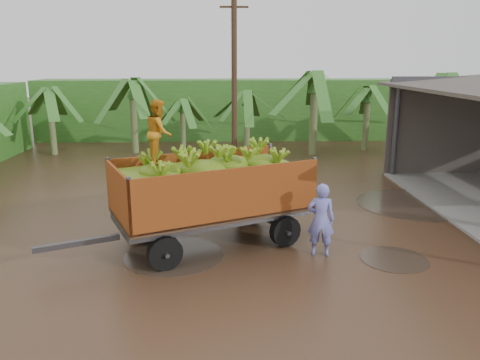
# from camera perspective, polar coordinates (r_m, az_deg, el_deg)

# --- Properties ---
(ground) EXTENTS (100.00, 100.00, 0.00)m
(ground) POSITION_cam_1_polar(r_m,az_deg,el_deg) (14.18, 5.43, -5.20)
(ground) COLOR black
(ground) RESTS_ON ground
(hedge_north) EXTENTS (22.00, 3.00, 3.60)m
(hedge_north) POSITION_cam_1_polar(r_m,az_deg,el_deg) (29.39, -2.46, 8.65)
(hedge_north) COLOR #2D661E
(hedge_north) RESTS_ON ground
(banana_trailer) EXTENTS (6.76, 4.17, 3.84)m
(banana_trailer) POSITION_cam_1_polar(r_m,az_deg,el_deg) (12.16, -3.57, -1.16)
(banana_trailer) COLOR #C1561B
(banana_trailer) RESTS_ON ground
(man_blue) EXTENTS (0.74, 0.56, 1.85)m
(man_blue) POSITION_cam_1_polar(r_m,az_deg,el_deg) (11.74, 9.82, -4.78)
(man_blue) COLOR #7377D1
(man_blue) RESTS_ON ground
(utility_pole) EXTENTS (1.20, 0.24, 7.44)m
(utility_pole) POSITION_cam_1_polar(r_m,az_deg,el_deg) (20.54, -0.70, 11.71)
(utility_pole) COLOR #47301E
(utility_pole) RESTS_ON ground
(banana_plants) EXTENTS (25.31, 19.74, 4.29)m
(banana_plants) POSITION_cam_1_polar(r_m,az_deg,el_deg) (20.60, -8.60, 6.15)
(banana_plants) COLOR #2D661E
(banana_plants) RESTS_ON ground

